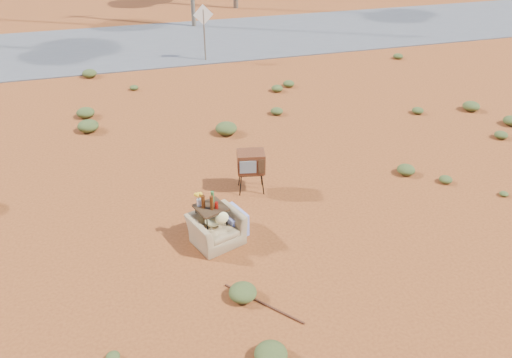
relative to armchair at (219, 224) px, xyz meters
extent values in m
plane|color=#96481E|center=(0.46, -0.51, -0.39)|extent=(140.00, 140.00, 0.00)
cube|color=#565659|center=(0.46, 14.49, -0.37)|extent=(140.00, 7.00, 0.04)
imported|color=#937750|center=(-0.07, -0.04, 0.03)|extent=(1.12, 0.91, 0.84)
ellipsoid|color=#FAF299|center=(-0.13, -0.02, 0.10)|extent=(0.30, 0.30, 0.18)
ellipsoid|color=#FAF299|center=(0.02, -0.18, 0.26)|extent=(0.27, 0.13, 0.27)
cube|color=navy|center=(0.32, 0.19, -0.15)|extent=(0.59, 0.72, 0.49)
cube|color=black|center=(1.11, 1.63, 0.11)|extent=(0.62, 0.52, 0.03)
cylinder|color=black|center=(0.82, 1.49, -0.14)|extent=(0.03, 0.03, 0.50)
cylinder|color=black|center=(1.32, 1.39, -0.14)|extent=(0.03, 0.03, 0.50)
cylinder|color=black|center=(0.90, 1.87, -0.14)|extent=(0.03, 0.03, 0.50)
cylinder|color=black|center=(1.39, 1.77, -0.14)|extent=(0.03, 0.03, 0.50)
cube|color=#603018|center=(1.11, 1.63, 0.36)|extent=(0.70, 0.59, 0.48)
cube|color=slate|center=(0.98, 1.40, 0.36)|extent=(0.37, 0.09, 0.30)
cube|color=#472D19|center=(1.27, 1.34, 0.36)|extent=(0.14, 0.05, 0.34)
cube|color=#332312|center=(-0.14, 0.05, 0.37)|extent=(0.69, 0.69, 0.04)
cylinder|color=black|center=(-0.28, -0.23, -0.01)|extent=(0.03, 0.03, 0.77)
cylinder|color=black|center=(0.14, -0.09, -0.01)|extent=(0.03, 0.03, 0.77)
cylinder|color=black|center=(-0.42, 0.19, -0.01)|extent=(0.03, 0.03, 0.77)
cylinder|color=black|center=(0.00, 0.33, -0.01)|extent=(0.03, 0.03, 0.77)
cylinder|color=#47210B|center=(-0.28, 0.06, 0.54)|extent=(0.08, 0.08, 0.28)
cylinder|color=#47210B|center=(-0.13, -0.04, 0.55)|extent=(0.07, 0.07, 0.31)
cylinder|color=#2F622A|center=(-0.07, 0.19, 0.53)|extent=(0.07, 0.07, 0.26)
cylinder|color=#B3140E|center=(-0.04, -0.03, 0.47)|extent=(0.07, 0.07, 0.14)
cylinder|color=silver|center=(-0.35, 0.15, 0.47)|extent=(0.09, 0.09, 0.15)
ellipsoid|color=gold|center=(-0.35, 0.15, 0.64)|extent=(0.17, 0.17, 0.13)
cylinder|color=#532716|center=(0.32, -1.96, -0.37)|extent=(1.06, 1.26, 0.04)
cylinder|color=brown|center=(1.96, 11.49, 0.61)|extent=(0.06, 0.06, 2.00)
cube|color=silver|center=(1.96, 11.49, 1.41)|extent=(0.78, 0.04, 0.78)
ellipsoid|color=#404A20|center=(4.96, 1.29, -0.27)|extent=(0.44, 0.44, 0.24)
ellipsoid|color=#404A20|center=(-2.54, 5.99, -0.23)|extent=(0.60, 0.60, 0.33)
ellipsoid|color=#404A20|center=(7.26, 4.49, -0.29)|extent=(0.36, 0.36, 0.20)
ellipsoid|color=#404A20|center=(3.66, 7.49, -0.28)|extent=(0.40, 0.40, 0.22)
ellipsoid|color=#404A20|center=(-1.04, 8.99, -0.31)|extent=(0.30, 0.30, 0.17)
ellipsoid|color=#404A20|center=(9.46, 2.99, -0.26)|extent=(0.48, 0.48, 0.26)
camera|label=1|loc=(-1.51, -7.88, 5.82)|focal=35.00mm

